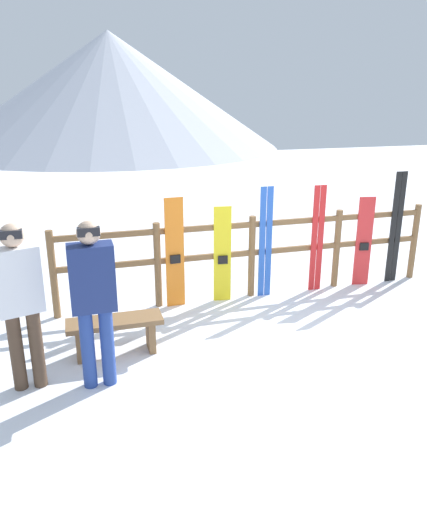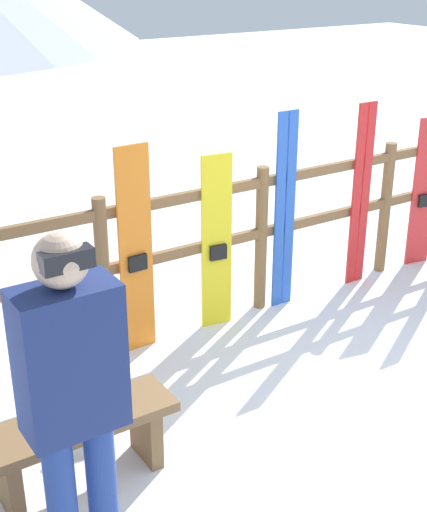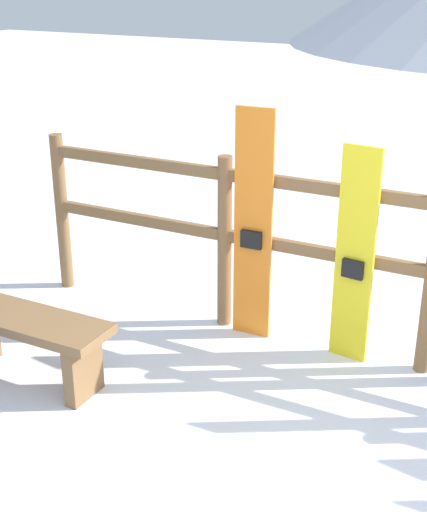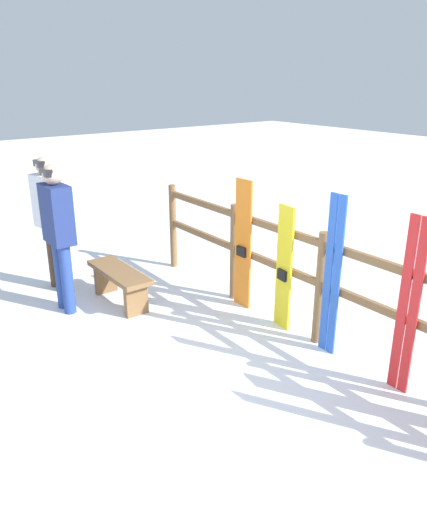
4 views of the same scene
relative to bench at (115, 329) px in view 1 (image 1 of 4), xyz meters
name	(u,v)px [view 1 (image 1 of 4)]	position (x,y,z in m)	size (l,w,h in m)	color
ground_plane	(301,349)	(2.15, -0.51, -0.32)	(40.00, 40.00, 0.00)	white
mountain_backdrop	(111,91)	(2.15, 23.24, 2.68)	(18.00, 18.00, 6.00)	silver
fence	(252,249)	(2.15, 1.24, 0.42)	(5.76, 0.10, 1.24)	brown
bench	(115,329)	(0.00, 0.00, 0.00)	(1.10, 0.36, 0.45)	brown
person_white	(20,295)	(-0.93, -0.46, 0.72)	(0.48, 0.35, 1.77)	#4C3828
person_navy	(93,293)	(-0.23, -0.62, 0.72)	(0.45, 0.25, 1.79)	navy
snowboard_orange	(175,254)	(0.97, 1.18, 0.47)	(0.27, 0.06, 1.59)	orange
snowboard_yellow	(222,255)	(1.67, 1.18, 0.39)	(0.26, 0.08, 1.42)	yellow
ski_pair_blue	(265,243)	(2.34, 1.18, 0.52)	(0.19, 0.02, 1.67)	blue
ski_pair_red	(317,239)	(3.18, 1.18, 0.50)	(0.19, 0.02, 1.65)	red
snowboard_red	(364,242)	(3.99, 1.18, 0.39)	(0.25, 0.09, 1.43)	red
ski_pair_black	(396,228)	(4.55, 1.18, 0.58)	(0.20, 0.02, 1.79)	black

